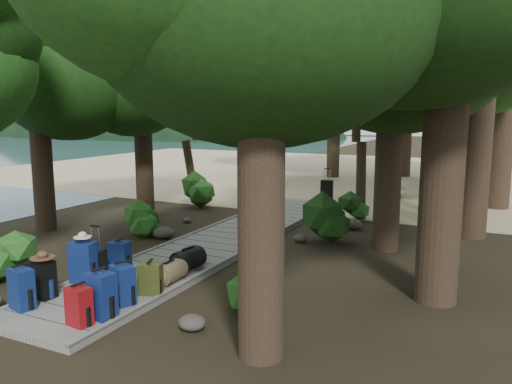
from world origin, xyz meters
The scene contains 49 objects.
ground centered at (0.00, 0.00, 0.00)m, with size 120.00×120.00×0.00m, color black.
sand_beach centered at (0.00, 16.00, 0.01)m, with size 40.00×22.00×0.02m, color tan.
water_bay centered at (-32.00, 25.00, 0.00)m, with size 50.00×60.00×0.02m, color #2B4F5A.
distant_hill centered at (-40.00, 48.00, 0.00)m, with size 32.00×16.00×12.00m, color black.
boardwalk centered at (0.00, 1.00, 0.06)m, with size 2.00×12.00×0.12m, color gray.
backpack_left_a centered at (-0.69, -4.34, 0.48)m, with size 0.39×0.27×0.73m, color navy, non-canonical shape.
backpack_left_b centered at (-0.78, -3.84, 0.47)m, with size 0.39×0.27×0.71m, color black, non-canonical shape.
backpack_left_c centered at (-0.73, -2.96, 0.54)m, with size 0.45×0.32×0.84m, color navy, non-canonical shape.
backpack_left_d centered at (-0.68, -2.04, 0.42)m, with size 0.40×0.29×0.61m, color navy, non-canonical shape.
backpack_right_a centered at (0.60, -4.40, 0.44)m, with size 0.36×0.25×0.64m, color maroon, non-canonical shape.
backpack_right_b centered at (0.70, -4.06, 0.51)m, with size 0.43×0.30×0.78m, color navy, non-canonical shape.
backpack_right_c centered at (0.61, -3.46, 0.47)m, with size 0.41×0.29×0.71m, color navy, non-canonical shape.
backpack_right_d centered at (0.75, -2.91, 0.42)m, with size 0.39×0.28×0.60m, color #393F16, non-canonical shape.
duffel_right_khaki centered at (0.71, -2.32, 0.31)m, with size 0.38×0.58×0.38m, color #776246, non-canonical shape.
duffel_right_black centered at (0.59, -1.50, 0.33)m, with size 0.42×0.66×0.42m, color black, non-canonical shape.
suitcase_on_boardwalk centered at (-0.68, -2.69, 0.40)m, with size 0.36×0.20×0.56m, color black, non-canonical shape.
lone_suitcase_on_sand centered at (0.39, 8.07, 0.37)m, with size 0.44×0.25×0.70m, color black, non-canonical shape.
hat_brown centered at (-0.71, -3.88, 0.89)m, with size 0.41×0.41×0.12m, color #51351E, non-canonical shape.
hat_white centered at (-0.75, -2.93, 1.01)m, with size 0.33×0.33×0.11m, color silver, non-canonical shape.
kayak centered at (-2.85, 10.38, 0.19)m, with size 0.75×3.44×0.34m, color #9F280D.
sun_lounger centered at (2.51, 9.29, 0.34)m, with size 0.63×1.96×0.63m, color silver, non-canonical shape.
tree_right_a centered at (3.31, -3.89, 4.35)m, with size 5.22×5.22×8.71m, color black, non-canonical shape.
tree_right_c centered at (3.74, 2.11, 4.39)m, with size 5.07×5.07×8.77m, color black, non-canonical shape.
tree_right_d centered at (5.48, 4.32, 5.60)m, with size 6.11×6.11×11.20m, color black, non-canonical shape.
tree_right_e centered at (4.57, 6.65, 4.58)m, with size 5.09×5.09×9.17m, color black, non-canonical shape.
tree_right_f centered at (6.08, 8.93, 5.59)m, with size 6.27×6.27×11.19m, color black, non-canonical shape.
tree_left_b centered at (-5.11, 0.07, 3.97)m, with size 4.41×4.41×7.94m, color black, non-canonical shape.
tree_left_c centered at (-3.92, 2.90, 3.97)m, with size 4.56×4.56×7.93m, color black, non-canonical shape.
tree_back_a centered at (-1.31, 14.34, 4.47)m, with size 5.16×5.16×8.94m, color black, non-canonical shape.
tree_back_b centered at (1.79, 16.17, 5.01)m, with size 5.61×5.61×10.02m, color black, non-canonical shape.
tree_back_c centered at (5.38, 15.80, 4.38)m, with size 4.86×4.86×8.75m, color black, non-canonical shape.
tree_back_d centered at (-5.07, 14.64, 3.72)m, with size 4.47×4.47×7.45m, color black, non-canonical shape.
palm_right_a centered at (2.51, 5.41, 3.50)m, with size 4.10×4.10×7.00m, color #163A10, non-canonical shape.
palm_right_b centered at (5.39, 11.07, 3.86)m, with size 4.00×4.00×7.72m, color #163A10, non-canonical shape.
palm_right_c centered at (2.06, 12.24, 3.26)m, with size 4.10×4.10×6.53m, color #163A10, non-canonical shape.
palm_left_a centered at (-4.33, 5.99, 3.32)m, with size 4.17×4.17×6.64m, color #163A10, non-canonical shape.
rock_left_b centered at (-2.99, -2.41, 0.11)m, with size 0.39×0.35×0.22m, color #4C473F, non-canonical shape.
rock_left_c centered at (-1.62, 0.69, 0.16)m, with size 0.56×0.51×0.31m, color #4C473F, non-canonical shape.
rock_left_d centered at (-2.10, 2.50, 0.07)m, with size 0.27×0.24×0.15m, color #4C473F, non-canonical shape.
rock_right_a centered at (2.05, -3.62, 0.12)m, with size 0.42×0.38×0.23m, color #4C473F, non-canonical shape.
rock_right_b centered at (2.36, -1.54, 0.11)m, with size 0.42×0.38×0.23m, color #4C473F, non-canonical shape.
rock_right_c centered at (1.69, 1.88, 0.10)m, with size 0.35×0.31×0.19m, color #4C473F, non-canonical shape.
rock_right_d centered at (2.51, 3.81, 0.15)m, with size 0.54×0.48×0.30m, color #4C473F, non-canonical shape.
shrub_left_a centered at (-2.45, -3.28, 0.49)m, with size 1.09×1.09×0.98m, color #164C19, non-canonical shape.
shrub_left_b centered at (-2.29, 0.79, 0.42)m, with size 0.94×0.94×0.84m, color #164C19, non-canonical shape.
shrub_left_c centered at (-3.17, 4.87, 0.58)m, with size 1.30×1.30×1.17m, color #164C19, non-canonical shape.
shrub_right_a centered at (2.48, -2.49, 0.41)m, with size 0.90×0.90×0.81m, color #164C19, non-canonical shape.
shrub_right_b centered at (2.21, 2.20, 0.56)m, with size 1.24×1.24×1.12m, color #164C19, non-canonical shape.
shrub_right_c centered at (2.23, 5.07, 0.38)m, with size 0.85×0.85×0.77m, color #164C19, non-canonical shape.
Camera 1 is at (5.96, -9.53, 3.23)m, focal length 35.00 mm.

